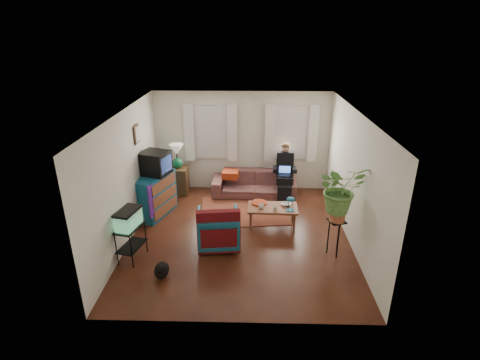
{
  "coord_description": "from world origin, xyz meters",
  "views": [
    {
      "loc": [
        0.19,
        -6.83,
        4.12
      ],
      "look_at": [
        0.0,
        0.4,
        1.1
      ],
      "focal_mm": 28.0,
      "sensor_mm": 36.0,
      "label": 1
    }
  ],
  "objects_px": {
    "side_table": "(179,180)",
    "plant_stand": "(335,237)",
    "sofa": "(254,180)",
    "aquarium_stand": "(132,243)",
    "coffee_table": "(272,216)",
    "armchair": "(218,227)",
    "dresser": "(154,195)"
  },
  "relations": [
    {
      "from": "side_table",
      "to": "aquarium_stand",
      "type": "height_order",
      "value": "side_table"
    },
    {
      "from": "plant_stand",
      "to": "dresser",
      "type": "bearing_deg",
      "value": 157.78
    },
    {
      "from": "sofa",
      "to": "side_table",
      "type": "relative_size",
      "value": 3.03
    },
    {
      "from": "armchair",
      "to": "plant_stand",
      "type": "bearing_deg",
      "value": 166.89
    },
    {
      "from": "aquarium_stand",
      "to": "side_table",
      "type": "bearing_deg",
      "value": 96.89
    },
    {
      "from": "side_table",
      "to": "coffee_table",
      "type": "distance_m",
      "value": 2.88
    },
    {
      "from": "sofa",
      "to": "coffee_table",
      "type": "bearing_deg",
      "value": -73.55
    },
    {
      "from": "side_table",
      "to": "sofa",
      "type": "bearing_deg",
      "value": -1.93
    },
    {
      "from": "side_table",
      "to": "coffee_table",
      "type": "xyz_separation_m",
      "value": [
        2.36,
        -1.65,
        -0.13
      ]
    },
    {
      "from": "aquarium_stand",
      "to": "coffee_table",
      "type": "relative_size",
      "value": 0.63
    },
    {
      "from": "sofa",
      "to": "plant_stand",
      "type": "relative_size",
      "value": 2.91
    },
    {
      "from": "coffee_table",
      "to": "plant_stand",
      "type": "relative_size",
      "value": 1.47
    },
    {
      "from": "side_table",
      "to": "coffee_table",
      "type": "height_order",
      "value": "side_table"
    },
    {
      "from": "dresser",
      "to": "coffee_table",
      "type": "height_order",
      "value": "dresser"
    },
    {
      "from": "side_table",
      "to": "plant_stand",
      "type": "relative_size",
      "value": 0.96
    },
    {
      "from": "side_table",
      "to": "aquarium_stand",
      "type": "relative_size",
      "value": 1.03
    },
    {
      "from": "sofa",
      "to": "aquarium_stand",
      "type": "distance_m",
      "value": 3.75
    },
    {
      "from": "dresser",
      "to": "sofa",
      "type": "bearing_deg",
      "value": 45.18
    },
    {
      "from": "dresser",
      "to": "aquarium_stand",
      "type": "xyz_separation_m",
      "value": [
        -0.01,
        -1.82,
        -0.15
      ]
    },
    {
      "from": "sofa",
      "to": "side_table",
      "type": "height_order",
      "value": "sofa"
    },
    {
      "from": "armchair",
      "to": "plant_stand",
      "type": "relative_size",
      "value": 1.12
    },
    {
      "from": "sofa",
      "to": "dresser",
      "type": "height_order",
      "value": "dresser"
    },
    {
      "from": "armchair",
      "to": "plant_stand",
      "type": "xyz_separation_m",
      "value": [
        2.25,
        -0.26,
        -0.04
      ]
    },
    {
      "from": "aquarium_stand",
      "to": "armchair",
      "type": "bearing_deg",
      "value": 31.47
    },
    {
      "from": "armchair",
      "to": "coffee_table",
      "type": "bearing_deg",
      "value": -149.63
    },
    {
      "from": "aquarium_stand",
      "to": "plant_stand",
      "type": "distance_m",
      "value": 3.85
    },
    {
      "from": "sofa",
      "to": "coffee_table",
      "type": "relative_size",
      "value": 1.98
    },
    {
      "from": "sofa",
      "to": "side_table",
      "type": "xyz_separation_m",
      "value": [
        -1.97,
        0.07,
        -0.07
      ]
    },
    {
      "from": "side_table",
      "to": "coffee_table",
      "type": "relative_size",
      "value": 0.65
    },
    {
      "from": "dresser",
      "to": "aquarium_stand",
      "type": "distance_m",
      "value": 1.83
    },
    {
      "from": "plant_stand",
      "to": "sofa",
      "type": "bearing_deg",
      "value": 119.47
    },
    {
      "from": "side_table",
      "to": "aquarium_stand",
      "type": "bearing_deg",
      "value": -96.64
    }
  ]
}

